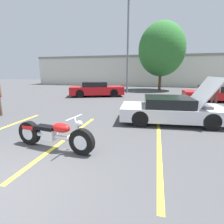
% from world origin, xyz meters
% --- Properties ---
extents(parking_stripe_middle, '(0.12, 4.88, 0.01)m').
position_xyz_m(parking_stripe_middle, '(0.13, 2.58, 0.00)').
color(parking_stripe_middle, yellow).
rests_on(parking_stripe_middle, ground).
extents(parking_stripe_back, '(0.12, 4.88, 0.01)m').
position_xyz_m(parking_stripe_back, '(2.99, 2.58, 0.00)').
color(parking_stripe_back, yellow).
rests_on(parking_stripe_back, ground).
extents(far_building, '(32.00, 4.20, 4.40)m').
position_xyz_m(far_building, '(0.00, 25.70, 2.34)').
color(far_building, beige).
rests_on(far_building, ground).
extents(light_pole, '(1.21, 0.28, 8.83)m').
position_xyz_m(light_pole, '(0.05, 15.32, 4.80)').
color(light_pole, slate).
rests_on(light_pole, ground).
extents(tree_background, '(5.03, 5.03, 7.36)m').
position_xyz_m(tree_background, '(3.18, 18.76, 4.46)').
color(tree_background, brown).
rests_on(tree_background, ground).
extents(motorcycle, '(2.45, 0.74, 0.98)m').
position_xyz_m(motorcycle, '(0.18, 1.84, 0.41)').
color(motorcycle, black).
rests_on(motorcycle, ground).
extents(show_car_hood_open, '(4.27, 2.26, 1.88)m').
position_xyz_m(show_car_hood_open, '(3.50, 5.37, 0.54)').
color(show_car_hood_open, silver).
rests_on(show_car_hood_open, ground).
extents(parked_car_left_row, '(4.84, 3.25, 1.24)m').
position_xyz_m(parked_car_left_row, '(-2.16, 12.16, 0.60)').
color(parked_car_left_row, red).
rests_on(parked_car_left_row, ground).
extents(parked_car_right_row, '(4.78, 1.94, 1.09)m').
position_xyz_m(parked_car_right_row, '(7.16, 11.83, 0.53)').
color(parked_car_right_row, red).
rests_on(parked_car_right_row, ground).
extents(spectator_near_motorcycle, '(0.52, 0.23, 1.78)m').
position_xyz_m(spectator_near_motorcycle, '(6.00, 8.64, 1.07)').
color(spectator_near_motorcycle, brown).
rests_on(spectator_near_motorcycle, ground).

